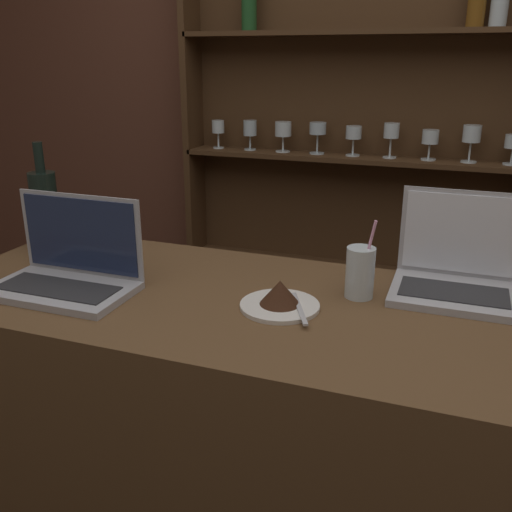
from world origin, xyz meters
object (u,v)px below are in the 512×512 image
at_px(laptop_far, 456,271).
at_px(cake_plate, 280,298).
at_px(laptop_near, 68,269).
at_px(water_glass, 360,272).
at_px(wine_bottle_dark, 45,208).

height_order(laptop_far, cake_plate, laptop_far).
relative_size(laptop_far, cake_plate, 1.57).
relative_size(laptop_near, cake_plate, 1.88).
bearing_deg(water_glass, laptop_near, -164.09).
xyz_separation_m(laptop_near, wine_bottle_dark, (-0.27, 0.26, 0.07)).
distance_m(cake_plate, water_glass, 0.21).
bearing_deg(cake_plate, laptop_far, 32.73).
relative_size(water_glass, wine_bottle_dark, 0.61).
bearing_deg(wine_bottle_dark, water_glass, -3.61).
bearing_deg(wine_bottle_dark, laptop_near, -43.51).
bearing_deg(laptop_far, cake_plate, -147.27).
xyz_separation_m(cake_plate, wine_bottle_dark, (-0.80, 0.19, 0.10)).
height_order(laptop_near, cake_plate, laptop_near).
bearing_deg(wine_bottle_dark, cake_plate, -13.31).
xyz_separation_m(laptop_far, cake_plate, (-0.37, -0.24, -0.03)).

